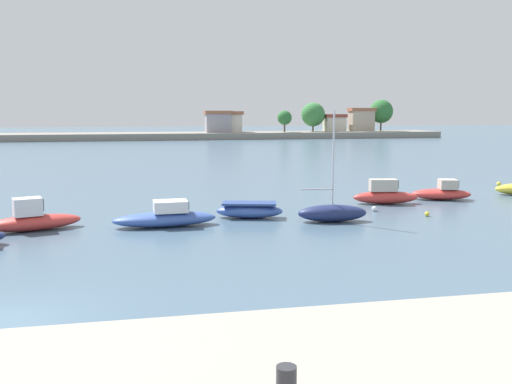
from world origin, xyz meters
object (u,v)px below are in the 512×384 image
(moored_boat_6, at_px, (385,195))
(mooring_buoy_1, at_px, (499,184))
(mooring_bollard, at_px, (286,382))
(mooring_buoy_3, at_px, (427,214))
(moored_boat_7, at_px, (442,193))
(moored_boat_5, at_px, (332,212))
(moored_boat_3, at_px, (166,217))
(moored_boat_4, at_px, (249,210))
(mooring_buoy_0, at_px, (374,209))
(moored_boat_2, at_px, (33,220))

(moored_boat_6, bearing_deg, mooring_buoy_1, 36.78)
(mooring_bollard, xyz_separation_m, mooring_buoy_3, (13.74, 21.26, -2.02))
(moored_boat_7, bearing_deg, moored_boat_6, -153.98)
(mooring_bollard, relative_size, moored_boat_5, 0.08)
(moored_boat_3, bearing_deg, moored_boat_6, 14.54)
(moored_boat_4, xyz_separation_m, mooring_buoy_0, (7.58, 0.50, -0.27))
(moored_boat_2, relative_size, mooring_buoy_1, 14.54)
(mooring_bollard, bearing_deg, moored_boat_7, 56.30)
(moored_boat_2, height_order, mooring_buoy_1, moored_boat_2)
(moored_boat_3, height_order, mooring_buoy_3, moored_boat_3)
(mooring_buoy_1, xyz_separation_m, mooring_buoy_3, (-11.94, -10.66, -0.03))
(mooring_bollard, distance_m, mooring_buoy_1, 41.01)
(mooring_buoy_3, bearing_deg, moored_boat_4, 170.88)
(mooring_buoy_0, height_order, mooring_buoy_1, mooring_buoy_1)
(moored_boat_4, xyz_separation_m, moored_boat_5, (4.13, -1.93, 0.07))
(moored_boat_4, relative_size, mooring_buoy_1, 12.04)
(mooring_bollard, relative_size, moored_boat_6, 0.11)
(moored_boat_3, bearing_deg, mooring_buoy_1, 19.04)
(moored_boat_4, xyz_separation_m, moored_boat_6, (9.35, 2.91, 0.15))
(mooring_bollard, height_order, moored_boat_6, mooring_bollard)
(moored_boat_6, bearing_deg, mooring_bollard, -106.89)
(mooring_buoy_1, bearing_deg, moored_boat_2, -162.84)
(mooring_bollard, distance_m, moored_boat_2, 22.98)
(mooring_bollard, height_order, moored_boat_5, moored_boat_5)
(moored_boat_3, bearing_deg, moored_boat_7, 12.94)
(moored_boat_5, xyz_separation_m, mooring_buoy_3, (5.71, 0.36, -0.35))
(moored_boat_2, height_order, moored_boat_3, moored_boat_2)
(mooring_buoy_1, bearing_deg, mooring_buoy_3, -138.23)
(mooring_buoy_1, bearing_deg, moored_boat_4, -157.35)
(mooring_bollard, xyz_separation_m, moored_boat_2, (-7.17, 21.77, -1.63))
(mooring_buoy_3, bearing_deg, moored_boat_2, 178.58)
(moored_boat_7, relative_size, mooring_buoy_1, 12.72)
(mooring_bollard, xyz_separation_m, moored_boat_4, (3.91, 22.83, -1.74))
(moored_boat_7, distance_m, mooring_buoy_0, 7.02)
(mooring_buoy_0, bearing_deg, moored_boat_6, 53.67)
(moored_boat_7, bearing_deg, moored_boat_3, -148.80)
(moored_boat_7, distance_m, mooring_buoy_3, 6.64)
(mooring_buoy_0, distance_m, mooring_buoy_3, 3.07)
(mooring_buoy_1, bearing_deg, moored_boat_7, -146.09)
(moored_boat_6, height_order, mooring_buoy_0, moored_boat_6)
(moored_boat_3, xyz_separation_m, moored_boat_5, (8.74, -0.53, 0.01))
(moored_boat_5, bearing_deg, mooring_buoy_1, 38.04)
(moored_boat_6, bearing_deg, moored_boat_3, -152.45)
(moored_boat_5, height_order, moored_boat_6, moored_boat_5)
(mooring_bollard, bearing_deg, moored_boat_4, 80.29)
(mooring_bollard, bearing_deg, mooring_buoy_3, 57.12)
(mooring_bollard, height_order, moored_boat_7, mooring_bollard)
(moored_boat_2, bearing_deg, mooring_buoy_3, -19.75)
(moored_boat_2, xyz_separation_m, mooring_buoy_3, (20.91, -0.52, -0.40))
(mooring_buoy_3, bearing_deg, mooring_bollard, -122.88)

